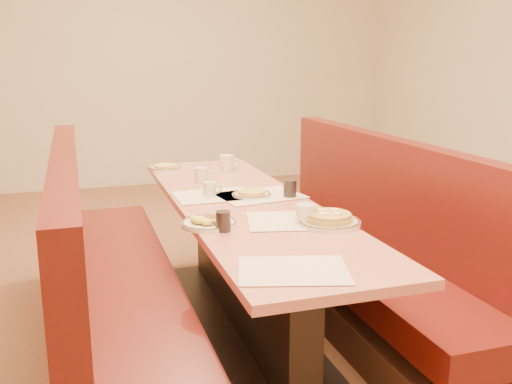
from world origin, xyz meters
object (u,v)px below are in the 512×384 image
object	(u,v)px
eggs_plate	(208,222)
coffee_mug_a	(306,214)
booth_left	(106,287)
booth_right	(365,257)
coffee_mug_d	(201,174)
soda_tumbler_mid	(290,189)
diner_table	(245,269)
coffee_mug_c	(227,163)
coffee_mug_b	(210,189)
soda_tumbler_near	(223,221)
pancake_plate	(329,220)

from	to	relation	value
eggs_plate	coffee_mug_a	size ratio (longest dim) A/B	2.14
booth_left	eggs_plate	xyz separation A→B (m)	(0.45, -0.37, 0.40)
booth_right	coffee_mug_d	bearing A→B (deg)	145.95
booth_right	soda_tumbler_mid	size ratio (longest dim) A/B	25.22
diner_table	soda_tumbler_mid	xyz separation A→B (m)	(0.27, 0.02, 0.42)
booth_left	coffee_mug_c	size ratio (longest dim) A/B	18.70
coffee_mug_b	coffee_mug_c	size ratio (longest dim) A/B	0.78
booth_right	booth_left	bearing A→B (deg)	180.00
diner_table	soda_tumbler_near	xyz separation A→B (m)	(-0.24, -0.47, 0.42)
pancake_plate	eggs_plate	size ratio (longest dim) A/B	1.13
coffee_mug_b	coffee_mug_d	size ratio (longest dim) A/B	0.92
pancake_plate	coffee_mug_a	size ratio (longest dim) A/B	2.41
diner_table	booth_right	world-z (taller)	booth_right
booth_right	soda_tumbler_near	bearing A→B (deg)	-154.03
coffee_mug_d	soda_tumbler_mid	size ratio (longest dim) A/B	1.14
coffee_mug_a	coffee_mug_d	bearing A→B (deg)	84.98
pancake_plate	coffee_mug_b	size ratio (longest dim) A/B	2.80
eggs_plate	coffee_mug_d	size ratio (longest dim) A/B	2.28
eggs_plate	coffee_mug_c	distance (m)	1.30
booth_right	coffee_mug_c	distance (m)	1.14
pancake_plate	booth_right	bearing A→B (deg)	47.08
booth_right	pancake_plate	xyz separation A→B (m)	(-0.49, -0.52, 0.41)
coffee_mug_a	diner_table	bearing A→B (deg)	88.74
coffee_mug_c	soda_tumbler_near	world-z (taller)	coffee_mug_c
eggs_plate	soda_tumbler_near	xyz separation A→B (m)	(0.04, -0.10, 0.03)
eggs_plate	coffee_mug_d	world-z (taller)	coffee_mug_d
coffee_mug_c	soda_tumbler_mid	xyz separation A→B (m)	(0.13, -0.84, -0.00)
coffee_mug_d	diner_table	bearing A→B (deg)	-98.26
coffee_mug_c	soda_tumbler_near	distance (m)	1.39
pancake_plate	diner_table	bearing A→B (deg)	115.32
booth_left	pancake_plate	xyz separation A→B (m)	(0.98, -0.52, 0.41)
diner_table	coffee_mug_c	bearing A→B (deg)	80.80
eggs_plate	booth_right	bearing A→B (deg)	20.01
eggs_plate	coffee_mug_b	distance (m)	0.57
soda_tumbler_mid	coffee_mug_a	bearing A→B (deg)	-103.08
coffee_mug_d	soda_tumbler_near	world-z (taller)	soda_tumbler_near
booth_right	coffee_mug_a	bearing A→B (deg)	-140.58
diner_table	coffee_mug_a	size ratio (longest dim) A/B	20.73
pancake_plate	eggs_plate	xyz separation A→B (m)	(-0.53, 0.15, -0.01)
diner_table	coffee_mug_b	distance (m)	0.48
diner_table	soda_tumbler_near	size ratio (longest dim) A/B	27.39
booth_left	coffee_mug_d	bearing A→B (deg)	42.12
booth_left	soda_tumbler_mid	size ratio (longest dim) A/B	25.22
eggs_plate	diner_table	bearing A→B (deg)	52.77
coffee_mug_a	soda_tumbler_mid	xyz separation A→B (m)	(0.12, 0.50, 0.00)
diner_table	pancake_plate	distance (m)	0.70
coffee_mug_a	soda_tumbler_near	distance (m)	0.39
coffee_mug_b	booth_right	bearing A→B (deg)	-2.34
coffee_mug_c	soda_tumbler_mid	size ratio (longest dim) A/B	1.35
diner_table	eggs_plate	world-z (taller)	eggs_plate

